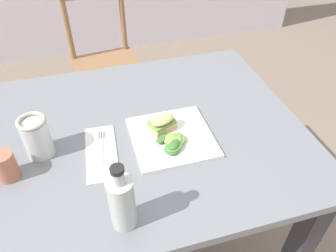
# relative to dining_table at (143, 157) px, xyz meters

# --- Properties ---
(dining_table) EXTENTS (1.10, 0.89, 0.74)m
(dining_table) POSITION_rel_dining_table_xyz_m (0.00, 0.00, 0.00)
(dining_table) COLOR slate
(dining_table) RESTS_ON ground
(chair_wooden_far) EXTENTS (0.44, 0.44, 0.87)m
(chair_wooden_far) POSITION_rel_dining_table_xyz_m (-0.02, 1.00, -0.16)
(chair_wooden_far) COLOR #8E6642
(chair_wooden_far) RESTS_ON ground
(plate_lunch) EXTENTS (0.26, 0.26, 0.01)m
(plate_lunch) POSITION_rel_dining_table_xyz_m (0.09, -0.07, 0.14)
(plate_lunch) COLOR white
(plate_lunch) RESTS_ON dining_table
(sandwich_half_front) EXTENTS (0.10, 0.09, 0.06)m
(sandwich_half_front) POSITION_rel_dining_table_xyz_m (0.07, -0.03, 0.17)
(sandwich_half_front) COLOR #DBB270
(sandwich_half_front) RESTS_ON plate_lunch
(salad_mixed_greens) EXTENTS (0.11, 0.11, 0.03)m
(salad_mixed_greens) POSITION_rel_dining_table_xyz_m (0.08, -0.11, 0.16)
(salad_mixed_greens) COLOR #602D47
(salad_mixed_greens) RESTS_ON plate_lunch
(napkin_folded) EXTENTS (0.11, 0.25, 0.00)m
(napkin_folded) POSITION_rel_dining_table_xyz_m (-0.14, -0.07, 0.14)
(napkin_folded) COLOR silver
(napkin_folded) RESTS_ON dining_table
(fork_on_napkin) EXTENTS (0.05, 0.19, 0.00)m
(fork_on_napkin) POSITION_rel_dining_table_xyz_m (-0.14, -0.05, 0.14)
(fork_on_napkin) COLOR silver
(fork_on_napkin) RESTS_ON napkin_folded
(bottle_cold_brew) EXTENTS (0.07, 0.07, 0.21)m
(bottle_cold_brew) POSITION_rel_dining_table_xyz_m (-0.12, -0.34, 0.21)
(bottle_cold_brew) COLOR #472819
(bottle_cold_brew) RESTS_ON dining_table
(mason_jar_iced_tea) EXTENTS (0.09, 0.09, 0.14)m
(mason_jar_iced_tea) POSITION_rel_dining_table_xyz_m (-0.32, -0.02, 0.20)
(mason_jar_iced_tea) COLOR #995623
(mason_jar_iced_tea) RESTS_ON dining_table
(cup_extra_side) EXTENTS (0.06, 0.06, 0.09)m
(cup_extra_side) POSITION_rel_dining_table_xyz_m (-0.41, -0.09, 0.18)
(cup_extra_side) COLOR #B2664C
(cup_extra_side) RESTS_ON dining_table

